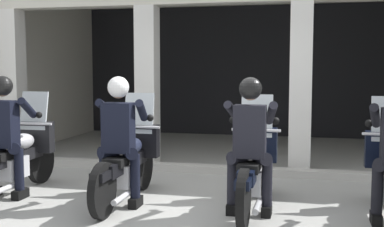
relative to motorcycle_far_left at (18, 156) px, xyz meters
name	(u,v)px	position (x,y,z in m)	size (l,w,h in m)	color
ground_plane	(227,160)	(2.37, 2.95, -0.50)	(80.00, 80.00, 0.00)	#999993
station_building	(241,48)	(2.37, 4.68, 1.59)	(8.88, 4.72, 3.33)	black
kerb_strip	(216,170)	(2.37, 1.81, -0.44)	(8.38, 0.24, 0.12)	#B7B5AD
motorcycle_far_left	(18,156)	(0.00, 0.00, 0.00)	(0.62, 2.04, 1.35)	black
police_officer_far_left	(4,126)	(0.00, -0.28, 0.44)	(0.63, 0.61, 1.58)	black
motorcycle_center_left	(128,161)	(1.58, -0.03, 0.00)	(0.62, 2.04, 1.35)	black
police_officer_center_left	(119,130)	(1.58, -0.31, 0.44)	(0.63, 0.61, 1.58)	black
motorcycle_center_right	(253,167)	(3.16, -0.02, 0.00)	(0.62, 2.04, 1.35)	black
police_officer_center_right	(250,134)	(3.16, -0.30, 0.44)	(0.63, 0.61, 1.58)	black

